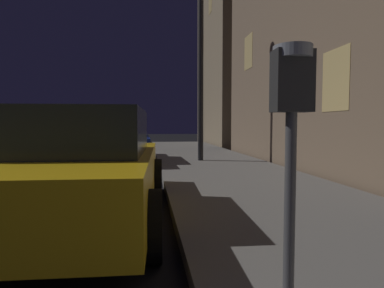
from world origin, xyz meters
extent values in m
cube|color=slate|center=(5.60, 0.00, 0.07)|extent=(3.20, 36.00, 0.15)
cylinder|color=#59595B|center=(4.40, -0.90, 0.72)|extent=(0.06, 0.06, 1.15)
cube|color=#333333|center=(4.40, -0.90, 1.45)|extent=(0.19, 0.11, 0.30)
cylinder|color=#999EA5|center=(4.40, -0.90, 1.59)|extent=(0.19, 0.19, 0.06)
cube|color=black|center=(4.34, -0.90, 1.49)|extent=(0.01, 0.08, 0.11)
cube|color=gold|center=(2.85, 1.77, 0.57)|extent=(1.99, 4.19, 0.64)
cube|color=#1E2328|center=(2.85, 1.69, 1.15)|extent=(1.68, 2.00, 0.56)
cylinder|color=black|center=(1.99, 3.09, 0.33)|extent=(0.25, 0.67, 0.66)
cylinder|color=black|center=(3.82, 3.01, 0.33)|extent=(0.25, 0.67, 0.66)
cylinder|color=black|center=(3.71, 0.46, 0.33)|extent=(0.25, 0.67, 0.66)
cube|color=navy|center=(2.85, 7.63, 0.57)|extent=(1.84, 4.22, 0.64)
cube|color=#1E2328|center=(2.85, 7.69, 1.15)|extent=(1.58, 2.32, 0.56)
cylinder|color=black|center=(1.94, 8.91, 0.33)|extent=(0.24, 0.67, 0.66)
cylinder|color=black|center=(3.69, 8.95, 0.33)|extent=(0.24, 0.67, 0.66)
cylinder|color=black|center=(2.01, 6.31, 0.33)|extent=(0.24, 0.67, 0.66)
cylinder|color=black|center=(3.76, 6.36, 0.33)|extent=(0.24, 0.67, 0.66)
cylinder|color=black|center=(5.30, 7.25, 2.71)|extent=(0.16, 0.16, 5.12)
cube|color=#F2D17F|center=(7.32, 3.42, 2.10)|extent=(0.06, 0.90, 1.20)
cube|color=#F2D17F|center=(7.32, 8.88, 3.83)|extent=(0.06, 0.90, 1.20)
cube|color=#998466|center=(10.81, 16.78, 7.83)|extent=(7.01, 7.70, 15.65)
cube|color=#F2D17F|center=(7.32, 18.66, 6.43)|extent=(0.06, 0.90, 1.20)
cube|color=#F2D17F|center=(7.32, 16.00, 8.17)|extent=(0.06, 0.90, 1.20)
camera|label=1|loc=(3.69, -2.41, 1.24)|focal=30.16mm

